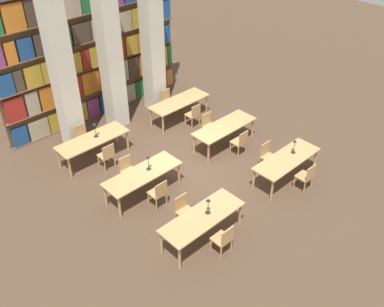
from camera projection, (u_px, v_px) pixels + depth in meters
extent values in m
plane|color=#4C3828|center=(187.00, 168.00, 13.15)|extent=(40.00, 40.00, 0.00)
cube|color=brown|center=(91.00, 41.00, 14.32)|extent=(6.95, 0.06, 5.50)
cube|color=brown|center=(101.00, 112.00, 15.91)|extent=(6.95, 0.35, 0.03)
cube|color=navy|center=(20.00, 136.00, 13.95)|extent=(0.49, 0.20, 0.67)
cube|color=tan|center=(38.00, 128.00, 14.32)|extent=(0.68, 0.20, 0.67)
cube|color=#B7932D|center=(58.00, 121.00, 14.72)|extent=(0.67, 0.20, 0.67)
cube|color=navy|center=(72.00, 115.00, 15.03)|extent=(0.30, 0.20, 0.67)
cube|color=#B7932D|center=(82.00, 111.00, 15.25)|extent=(0.33, 0.20, 0.67)
cube|color=#84387A|center=(92.00, 107.00, 15.49)|extent=(0.47, 0.20, 0.67)
cube|color=navy|center=(106.00, 101.00, 15.83)|extent=(0.59, 0.20, 0.67)
cube|color=#236B38|center=(118.00, 97.00, 16.13)|extent=(0.35, 0.20, 0.67)
cube|color=tan|center=(128.00, 93.00, 16.39)|extent=(0.54, 0.20, 0.67)
cube|color=#236B38|center=(139.00, 88.00, 16.67)|extent=(0.40, 0.20, 0.67)
cube|color=tan|center=(149.00, 84.00, 16.95)|extent=(0.53, 0.20, 0.67)
cube|color=#84387A|center=(160.00, 80.00, 17.27)|extent=(0.52, 0.20, 0.67)
cube|color=orange|center=(168.00, 77.00, 17.51)|extent=(0.29, 0.20, 0.67)
cube|color=brown|center=(98.00, 89.00, 15.38)|extent=(6.95, 0.35, 0.03)
cube|color=maroon|center=(14.00, 109.00, 13.41)|extent=(0.62, 0.20, 0.79)
cube|color=tan|center=(32.00, 103.00, 13.74)|extent=(0.41, 0.20, 0.79)
cube|color=orange|center=(48.00, 97.00, 14.05)|extent=(0.55, 0.20, 0.79)
cube|color=orange|center=(64.00, 91.00, 14.38)|extent=(0.53, 0.20, 0.79)
cube|color=maroon|center=(76.00, 87.00, 14.65)|extent=(0.34, 0.20, 0.79)
cube|color=orange|center=(90.00, 82.00, 14.96)|extent=(0.68, 0.20, 0.79)
cube|color=#84387A|center=(106.00, 76.00, 15.34)|extent=(0.55, 0.20, 0.79)
cube|color=tan|center=(120.00, 71.00, 15.67)|extent=(0.61, 0.20, 0.79)
cube|color=#47382D|center=(132.00, 67.00, 15.99)|extent=(0.45, 0.20, 0.79)
cube|color=orange|center=(146.00, 62.00, 16.33)|extent=(0.67, 0.20, 0.79)
cube|color=#B7932D|center=(159.00, 57.00, 16.72)|extent=(0.66, 0.20, 0.79)
cube|color=#236B38|center=(168.00, 54.00, 16.98)|extent=(0.18, 0.20, 0.79)
cube|color=brown|center=(95.00, 66.00, 14.84)|extent=(6.95, 0.35, 0.03)
cube|color=navy|center=(5.00, 85.00, 12.87)|extent=(0.48, 0.20, 0.68)
cube|color=#47382D|center=(18.00, 81.00, 13.09)|extent=(0.28, 0.20, 0.68)
cube|color=#B7932D|center=(32.00, 76.00, 13.36)|extent=(0.54, 0.20, 0.68)
cube|color=#B7932D|center=(49.00, 71.00, 13.67)|extent=(0.53, 0.20, 0.68)
cube|color=#47382D|center=(63.00, 66.00, 13.97)|extent=(0.37, 0.20, 0.68)
cube|color=#B7932D|center=(75.00, 62.00, 14.20)|extent=(0.40, 0.20, 0.68)
cube|color=maroon|center=(85.00, 59.00, 14.41)|extent=(0.27, 0.20, 0.68)
cube|color=#B7932D|center=(98.00, 55.00, 14.70)|extent=(0.69, 0.20, 0.68)
cube|color=maroon|center=(116.00, 49.00, 15.12)|extent=(0.66, 0.20, 0.68)
cube|color=#B7932D|center=(131.00, 45.00, 15.48)|extent=(0.49, 0.20, 0.68)
cube|color=orange|center=(143.00, 41.00, 15.80)|extent=(0.59, 0.20, 0.68)
cube|color=tan|center=(154.00, 37.00, 16.09)|extent=(0.35, 0.20, 0.68)
cube|color=navy|center=(164.00, 34.00, 16.36)|extent=(0.50, 0.20, 0.68)
cube|color=brown|center=(91.00, 40.00, 14.31)|extent=(6.95, 0.35, 0.03)
cube|color=orange|center=(10.00, 53.00, 12.55)|extent=(0.32, 0.20, 0.67)
cube|color=navy|center=(25.00, 49.00, 12.81)|extent=(0.45, 0.20, 0.67)
cube|color=#47382D|center=(43.00, 43.00, 13.14)|extent=(0.61, 0.20, 0.67)
cube|color=#236B38|center=(62.00, 38.00, 13.50)|extent=(0.56, 0.20, 0.67)
cube|color=#47382D|center=(81.00, 33.00, 13.88)|extent=(0.66, 0.20, 0.67)
cube|color=tan|center=(97.00, 28.00, 14.23)|extent=(0.47, 0.20, 0.67)
cube|color=#47382D|center=(108.00, 25.00, 14.49)|extent=(0.33, 0.20, 0.67)
cube|color=tan|center=(122.00, 21.00, 14.80)|extent=(0.67, 0.20, 0.67)
cube|color=#B7932D|center=(139.00, 17.00, 15.20)|extent=(0.69, 0.20, 0.67)
cube|color=maroon|center=(151.00, 13.00, 15.51)|extent=(0.33, 0.20, 0.67)
cube|color=navy|center=(162.00, 10.00, 15.81)|extent=(0.66, 0.20, 0.67)
cube|color=brown|center=(87.00, 13.00, 13.77)|extent=(6.95, 0.35, 0.03)
cube|color=orange|center=(13.00, 17.00, 12.17)|extent=(0.63, 0.20, 0.80)
cube|color=#47382D|center=(33.00, 12.00, 12.51)|extent=(0.54, 0.20, 0.80)
cube|color=tan|center=(50.00, 8.00, 12.82)|extent=(0.52, 0.20, 0.80)
cube|color=tan|center=(70.00, 4.00, 13.19)|extent=(0.65, 0.20, 0.80)
cube|color=#236B38|center=(84.00, 0.00, 13.48)|extent=(0.33, 0.20, 0.80)
cube|color=beige|center=(59.00, 57.00, 12.56)|extent=(0.60, 0.60, 6.00)
cube|color=beige|center=(109.00, 42.00, 13.53)|extent=(0.60, 0.60, 6.00)
cube|color=beige|center=(152.00, 29.00, 14.50)|extent=(0.60, 0.60, 6.00)
cube|color=tan|center=(202.00, 217.00, 10.38)|extent=(2.26, 0.81, 0.04)
cylinder|color=tan|center=(180.00, 258.00, 9.82)|extent=(0.07, 0.07, 0.70)
cylinder|color=tan|center=(240.00, 214.00, 10.99)|extent=(0.07, 0.07, 0.70)
cylinder|color=tan|center=(161.00, 242.00, 10.21)|extent=(0.07, 0.07, 0.70)
cylinder|color=tan|center=(222.00, 202.00, 11.38)|extent=(0.07, 0.07, 0.70)
cylinder|color=tan|center=(211.00, 245.00, 10.33)|extent=(0.04, 0.04, 0.41)
cylinder|color=tan|center=(221.00, 237.00, 10.53)|extent=(0.04, 0.04, 0.41)
cylinder|color=tan|center=(221.00, 253.00, 10.13)|extent=(0.04, 0.04, 0.41)
cylinder|color=tan|center=(231.00, 245.00, 10.33)|extent=(0.04, 0.04, 0.41)
cube|color=tan|center=(221.00, 239.00, 10.20)|extent=(0.42, 0.40, 0.04)
cube|color=tan|center=(228.00, 236.00, 9.96)|extent=(0.40, 0.03, 0.42)
cylinder|color=tan|center=(196.00, 219.00, 11.07)|extent=(0.04, 0.04, 0.41)
cylinder|color=tan|center=(185.00, 225.00, 10.87)|extent=(0.04, 0.04, 0.41)
cylinder|color=tan|center=(187.00, 212.00, 11.27)|extent=(0.04, 0.04, 0.41)
cylinder|color=tan|center=(176.00, 219.00, 11.07)|extent=(0.04, 0.04, 0.41)
cube|color=tan|center=(186.00, 212.00, 10.94)|extent=(0.42, 0.40, 0.04)
cube|color=tan|center=(181.00, 202.00, 10.92)|extent=(0.40, 0.03, 0.42)
cylinder|color=#232328|center=(208.00, 212.00, 10.47)|extent=(0.14, 0.14, 0.01)
cylinder|color=#232328|center=(208.00, 207.00, 10.36)|extent=(0.02, 0.02, 0.37)
cone|color=#232328|center=(208.00, 200.00, 10.23)|extent=(0.11, 0.11, 0.07)
cube|color=tan|center=(287.00, 159.00, 12.32)|extent=(2.26, 0.81, 0.04)
cylinder|color=tan|center=(272.00, 190.00, 11.76)|extent=(0.07, 0.07, 0.70)
cylinder|color=tan|center=(315.00, 159.00, 12.92)|extent=(0.07, 0.07, 0.70)
cylinder|color=tan|center=(254.00, 179.00, 12.14)|extent=(0.07, 0.07, 0.70)
cylinder|color=tan|center=(297.00, 150.00, 13.31)|extent=(0.07, 0.07, 0.70)
cylinder|color=tan|center=(294.00, 182.00, 12.26)|extent=(0.04, 0.04, 0.41)
cylinder|color=tan|center=(302.00, 177.00, 12.46)|extent=(0.04, 0.04, 0.41)
cylinder|color=tan|center=(304.00, 188.00, 12.06)|extent=(0.04, 0.04, 0.41)
cylinder|color=tan|center=(312.00, 182.00, 12.26)|extent=(0.04, 0.04, 0.41)
cube|color=tan|center=(304.00, 176.00, 12.13)|extent=(0.42, 0.40, 0.04)
cube|color=tan|center=(311.00, 173.00, 11.89)|extent=(0.40, 0.03, 0.42)
cylinder|color=tan|center=(277.00, 163.00, 13.00)|extent=(0.04, 0.04, 0.41)
cylinder|color=tan|center=(269.00, 168.00, 12.80)|extent=(0.04, 0.04, 0.41)
cylinder|color=tan|center=(268.00, 158.00, 13.20)|extent=(0.04, 0.04, 0.41)
cylinder|color=tan|center=(260.00, 163.00, 13.00)|extent=(0.04, 0.04, 0.41)
cube|color=tan|center=(269.00, 157.00, 12.87)|extent=(0.42, 0.40, 0.04)
cube|color=tan|center=(265.00, 149.00, 12.85)|extent=(0.40, 0.03, 0.42)
cylinder|color=#232328|center=(293.00, 152.00, 12.53)|extent=(0.14, 0.14, 0.01)
cylinder|color=#232328|center=(294.00, 147.00, 12.42)|extent=(0.02, 0.02, 0.36)
cone|color=#232328|center=(295.00, 141.00, 12.29)|extent=(0.11, 0.11, 0.07)
cube|color=tan|center=(143.00, 174.00, 11.76)|extent=(2.26, 0.81, 0.04)
cylinder|color=tan|center=(120.00, 207.00, 11.20)|extent=(0.07, 0.07, 0.70)
cylinder|color=tan|center=(179.00, 173.00, 12.37)|extent=(0.07, 0.07, 0.70)
cylinder|color=tan|center=(105.00, 195.00, 11.59)|extent=(0.07, 0.07, 0.70)
cylinder|color=tan|center=(164.00, 163.00, 12.75)|extent=(0.07, 0.07, 0.70)
cylinder|color=tan|center=(149.00, 199.00, 11.69)|extent=(0.04, 0.04, 0.41)
cylinder|color=tan|center=(159.00, 193.00, 11.89)|extent=(0.04, 0.04, 0.41)
cylinder|color=tan|center=(156.00, 205.00, 11.49)|extent=(0.04, 0.04, 0.41)
cylinder|color=tan|center=(167.00, 199.00, 11.69)|extent=(0.04, 0.04, 0.41)
cube|color=tan|center=(157.00, 193.00, 11.56)|extent=(0.42, 0.40, 0.04)
cube|color=tan|center=(161.00, 189.00, 11.31)|extent=(0.40, 0.03, 0.42)
cylinder|color=tan|center=(139.00, 178.00, 12.43)|extent=(0.04, 0.04, 0.41)
cylinder|color=tan|center=(129.00, 183.00, 12.23)|extent=(0.04, 0.04, 0.41)
cylinder|color=tan|center=(132.00, 173.00, 12.63)|extent=(0.04, 0.04, 0.41)
cylinder|color=tan|center=(122.00, 178.00, 12.43)|extent=(0.04, 0.04, 0.41)
cube|color=tan|center=(130.00, 172.00, 12.30)|extent=(0.42, 0.40, 0.04)
cube|color=tan|center=(125.00, 163.00, 12.27)|extent=(0.40, 0.03, 0.42)
cylinder|color=#232328|center=(149.00, 169.00, 11.88)|extent=(0.14, 0.14, 0.01)
cylinder|color=#232328|center=(148.00, 163.00, 11.77)|extent=(0.02, 0.02, 0.36)
cone|color=#232328|center=(148.00, 157.00, 11.65)|extent=(0.11, 0.11, 0.07)
cube|color=tan|center=(225.00, 126.00, 13.74)|extent=(2.26, 0.81, 0.04)
cylinder|color=tan|center=(208.00, 153.00, 13.18)|extent=(0.07, 0.07, 0.70)
cylinder|color=tan|center=(252.00, 128.00, 14.35)|extent=(0.07, 0.07, 0.70)
cylinder|color=tan|center=(194.00, 144.00, 13.57)|extent=(0.07, 0.07, 0.70)
cylinder|color=tan|center=(238.00, 121.00, 14.74)|extent=(0.07, 0.07, 0.70)
cylinder|color=tan|center=(230.00, 148.00, 13.68)|extent=(0.04, 0.04, 0.41)
cylinder|color=tan|center=(238.00, 143.00, 13.88)|extent=(0.04, 0.04, 0.41)
cylinder|color=tan|center=(238.00, 152.00, 13.48)|extent=(0.04, 0.04, 0.41)
cylinder|color=tan|center=(246.00, 148.00, 13.68)|extent=(0.04, 0.04, 0.41)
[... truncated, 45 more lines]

